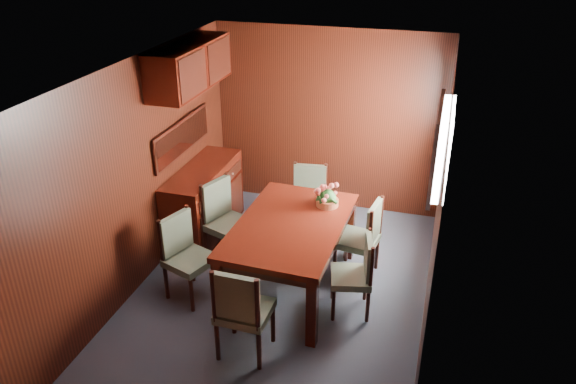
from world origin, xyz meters
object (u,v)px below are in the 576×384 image
(chair_left_near, at_px, (185,251))
(flower_centerpiece, at_px, (328,195))
(sideboard, at_px, (204,202))
(dining_table, at_px, (290,233))
(chair_right_near, at_px, (358,271))
(chair_head, at_px, (241,308))

(chair_left_near, bearing_deg, flower_centerpiece, 143.68)
(sideboard, relative_size, flower_centerpiece, 5.37)
(dining_table, xyz_separation_m, chair_right_near, (0.74, -0.18, -0.21))
(chair_right_near, bearing_deg, chair_left_near, 84.14)
(dining_table, distance_m, chair_head, 1.13)
(flower_centerpiece, bearing_deg, chair_head, -103.97)
(chair_left_near, distance_m, chair_right_near, 1.78)
(chair_head, bearing_deg, flower_centerpiece, 77.08)
(flower_centerpiece, bearing_deg, chair_right_near, -54.56)
(chair_left_near, bearing_deg, chair_head, 70.49)
(dining_table, bearing_deg, chair_right_near, -11.39)
(dining_table, relative_size, chair_left_near, 1.86)
(dining_table, relative_size, chair_right_near, 2.02)
(chair_right_near, distance_m, flower_centerpiece, 0.93)
(chair_left_near, bearing_deg, sideboard, -145.70)
(chair_right_near, bearing_deg, sideboard, 52.05)
(chair_left_near, xyz_separation_m, flower_centerpiece, (1.29, 0.88, 0.41))
(chair_left_near, xyz_separation_m, chair_head, (0.89, -0.72, 0.02))
(sideboard, relative_size, chair_head, 1.45)
(dining_table, xyz_separation_m, chair_left_near, (-1.02, -0.40, -0.17))
(sideboard, relative_size, dining_table, 0.81)
(sideboard, bearing_deg, chair_head, -57.63)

